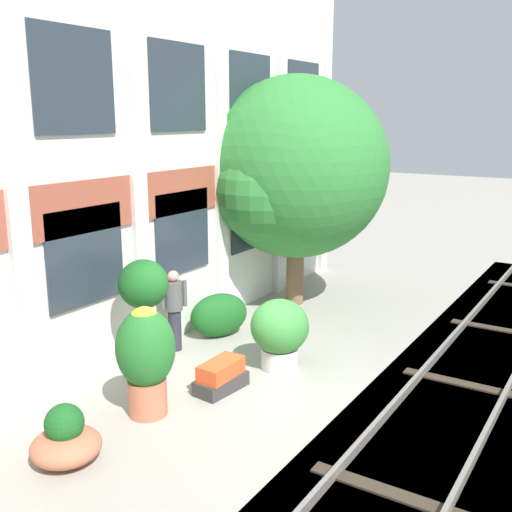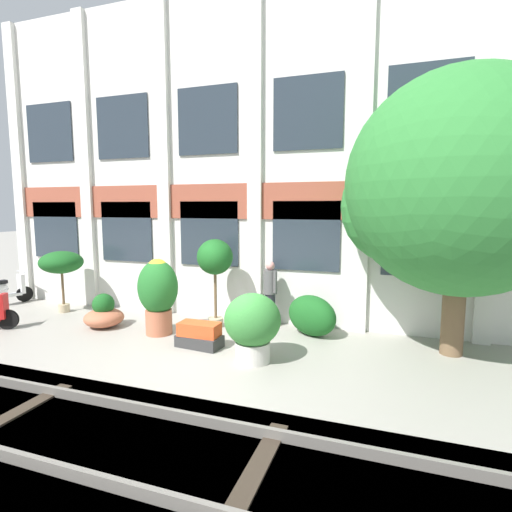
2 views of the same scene
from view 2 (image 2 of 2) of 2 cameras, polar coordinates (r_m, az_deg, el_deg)
name	(u,v)px [view 2 (image 2 of 2)]	position (r m, az deg, el deg)	size (l,w,h in m)	color
ground_plane	(214,355)	(8.32, -6.08, -13.84)	(80.00, 80.00, 0.00)	#9E998E
apartment_facade	(259,158)	(10.43, 0.37, 13.77)	(16.00, 0.64, 8.40)	silver
rail_tracks	(108,451)	(5.98, -20.37, -24.61)	(23.64, 2.80, 0.43)	#423F3A
broadleaf_tree	(461,190)	(8.72, 27.23, 8.35)	(4.61, 4.39, 5.56)	brown
potted_plant_fluted_column	(158,291)	(9.55, -13.82, -4.85)	(0.92, 0.92, 1.78)	#B76647
potted_plant_square_trough	(199,335)	(8.70, -8.09, -11.17)	(1.01, 0.58, 0.53)	#333333
potted_plant_wide_bowl	(104,314)	(10.66, -20.91, -7.77)	(0.96, 0.96, 0.84)	#B76647
potted_plant_low_pan	(61,263)	(12.37, -26.05, -0.97)	(1.16, 1.16, 1.73)	tan
potted_plant_tall_urn	(215,260)	(9.76, -5.88, -0.58)	(0.88, 0.88, 2.18)	tan
potted_plant_ribbed_drum	(252,324)	(7.71, -0.50, -9.68)	(1.08, 1.08, 1.33)	beige
scooter_second_parked	(6,291)	(14.27, -32.08, -4.21)	(0.62, 1.35, 0.98)	black
resident_by_doorway	(270,292)	(9.83, 2.03, -5.15)	(0.43, 0.37, 1.65)	#282833
topiary_hedge	(312,315)	(9.39, 7.97, -8.41)	(1.29, 0.70, 0.94)	#19561E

